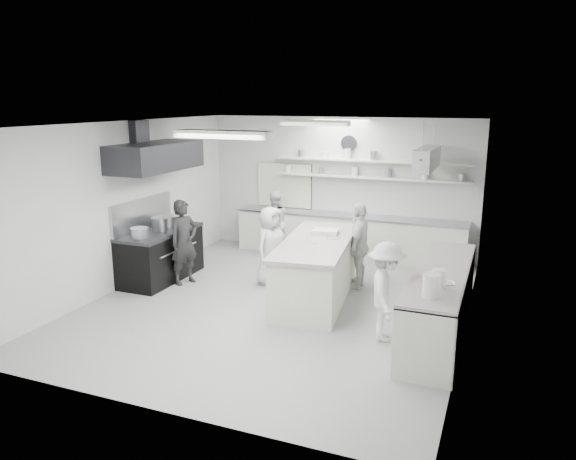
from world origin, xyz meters
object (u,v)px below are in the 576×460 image
at_px(right_counter, 440,303).
at_px(cook_back, 274,223).
at_px(stove, 161,256).
at_px(back_counter, 348,236).
at_px(cook_stove, 184,242).
at_px(prep_island, 316,271).

distance_m(right_counter, cook_back, 4.99).
bearing_deg(cook_back, stove, 31.25).
height_order(stove, back_counter, back_counter).
xyz_separation_m(back_counter, cook_back, (-1.60, -0.35, 0.25)).
distance_m(cook_stove, cook_back, 2.60).
height_order(back_counter, cook_stove, cook_stove).
xyz_separation_m(right_counter, prep_island, (-2.15, 0.70, 0.03)).
distance_m(stove, back_counter, 4.03).
bearing_deg(cook_back, cook_stove, 42.54).
bearing_deg(stove, back_counter, 43.99).
bearing_deg(right_counter, stove, 173.48).
distance_m(back_counter, right_counter, 4.13).
xyz_separation_m(right_counter, cook_back, (-3.95, 3.05, 0.24)).
relative_size(stove, prep_island, 0.67).
distance_m(stove, cook_stove, 0.65).
bearing_deg(cook_back, right_counter, 111.64).
relative_size(stove, back_counter, 0.36).
bearing_deg(stove, right_counter, -6.52).
bearing_deg(right_counter, cook_stove, 173.17).
distance_m(back_counter, cook_back, 1.65).
relative_size(cook_stove, cook_back, 1.12).
relative_size(stove, cook_stove, 1.13).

